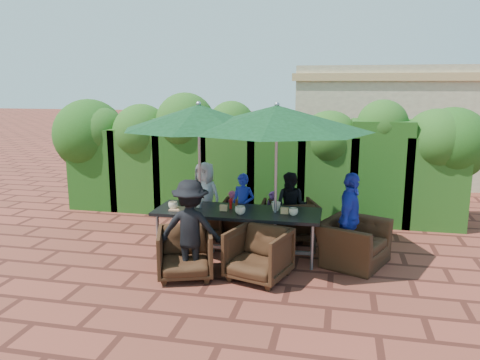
% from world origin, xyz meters
% --- Properties ---
extents(ground, '(80.00, 80.00, 0.00)m').
position_xyz_m(ground, '(0.00, 0.00, 0.00)').
color(ground, brown).
rests_on(ground, ground).
extents(dining_table, '(2.63, 0.90, 0.75)m').
position_xyz_m(dining_table, '(0.16, -0.12, 0.68)').
color(dining_table, black).
rests_on(dining_table, ground).
extents(umbrella_left, '(2.43, 2.43, 2.46)m').
position_xyz_m(umbrella_left, '(-0.46, -0.09, 2.21)').
color(umbrella_left, gray).
rests_on(umbrella_left, ground).
extents(umbrella_right, '(2.90, 2.90, 2.46)m').
position_xyz_m(umbrella_right, '(0.77, -0.10, 2.21)').
color(umbrella_right, gray).
rests_on(umbrella_right, ground).
extents(chair_far_left, '(0.76, 0.72, 0.72)m').
position_xyz_m(chair_far_left, '(-0.60, 0.85, 0.36)').
color(chair_far_left, black).
rests_on(chair_far_left, ground).
extents(chair_far_mid, '(0.79, 0.74, 0.77)m').
position_xyz_m(chair_far_mid, '(0.09, 0.74, 0.39)').
color(chair_far_mid, black).
rests_on(chair_far_mid, ground).
extents(chair_far_right, '(0.96, 0.93, 0.78)m').
position_xyz_m(chair_far_right, '(0.96, 0.85, 0.39)').
color(chair_far_right, black).
rests_on(chair_far_right, ground).
extents(chair_near_left, '(0.95, 0.92, 0.78)m').
position_xyz_m(chair_near_left, '(-0.38, -1.12, 0.39)').
color(chair_near_left, black).
rests_on(chair_near_left, ground).
extents(chair_near_right, '(0.96, 0.93, 0.80)m').
position_xyz_m(chair_near_right, '(0.66, -0.97, 0.40)').
color(chair_near_right, black).
rests_on(chair_near_right, ground).
extents(chair_end_right, '(1.02, 1.21, 0.89)m').
position_xyz_m(chair_end_right, '(1.97, -0.08, 0.45)').
color(chair_end_right, black).
rests_on(chair_end_right, ground).
extents(adult_far_left, '(0.73, 0.54, 1.34)m').
position_xyz_m(adult_far_left, '(-0.67, 0.87, 0.67)').
color(adult_far_left, silver).
rests_on(adult_far_left, ground).
extents(adult_far_mid, '(0.49, 0.42, 1.18)m').
position_xyz_m(adult_far_mid, '(0.08, 0.73, 0.59)').
color(adult_far_mid, '#2030B2').
rests_on(adult_far_mid, ground).
extents(adult_far_right, '(0.64, 0.47, 1.21)m').
position_xyz_m(adult_far_right, '(0.92, 0.87, 0.60)').
color(adult_far_right, black).
rests_on(adult_far_right, ground).
extents(adult_near_left, '(0.94, 0.50, 1.42)m').
position_xyz_m(adult_near_left, '(-0.29, -1.09, 0.71)').
color(adult_near_left, black).
rests_on(adult_near_left, ground).
extents(adult_end_right, '(0.54, 0.89, 1.42)m').
position_xyz_m(adult_end_right, '(1.91, -0.08, 0.71)').
color(adult_end_right, '#2030B2').
rests_on(adult_end_right, ground).
extents(child_left, '(0.35, 0.32, 0.81)m').
position_xyz_m(child_left, '(-0.18, 0.95, 0.40)').
color(child_left, '#EB5382').
rests_on(child_left, ground).
extents(child_right, '(0.36, 0.32, 0.83)m').
position_xyz_m(child_right, '(0.56, 0.98, 0.41)').
color(child_right, '#88479A').
rests_on(child_right, ground).
extents(pedestrian_a, '(1.58, 1.53, 1.74)m').
position_xyz_m(pedestrian_a, '(1.57, 4.23, 0.87)').
color(pedestrian_a, '#217C41').
rests_on(pedestrian_a, ground).
extents(pedestrian_b, '(0.89, 0.65, 1.67)m').
position_xyz_m(pedestrian_b, '(2.64, 4.34, 0.83)').
color(pedestrian_b, '#EB5382').
rests_on(pedestrian_b, ground).
extents(pedestrian_c, '(1.10, 1.13, 1.70)m').
position_xyz_m(pedestrian_c, '(3.13, 4.38, 0.85)').
color(pedestrian_c, gray).
rests_on(pedestrian_c, ground).
extents(cup_a, '(0.15, 0.15, 0.12)m').
position_xyz_m(cup_a, '(-0.87, -0.25, 0.81)').
color(cup_a, beige).
rests_on(cup_a, dining_table).
extents(cup_b, '(0.14, 0.14, 0.13)m').
position_xyz_m(cup_b, '(-0.50, -0.07, 0.81)').
color(cup_b, beige).
rests_on(cup_b, dining_table).
extents(cup_c, '(0.16, 0.16, 0.13)m').
position_xyz_m(cup_c, '(0.26, -0.34, 0.81)').
color(cup_c, beige).
rests_on(cup_c, dining_table).
extents(cup_d, '(0.15, 0.15, 0.14)m').
position_xyz_m(cup_d, '(0.76, -0.01, 0.82)').
color(cup_d, beige).
rests_on(cup_d, dining_table).
extents(cup_e, '(0.14, 0.14, 0.11)m').
position_xyz_m(cup_e, '(1.06, -0.22, 0.81)').
color(cup_e, beige).
rests_on(cup_e, dining_table).
extents(ketchup_bottle, '(0.04, 0.04, 0.17)m').
position_xyz_m(ketchup_bottle, '(0.04, -0.04, 0.83)').
color(ketchup_bottle, '#B20C0A').
rests_on(ketchup_bottle, dining_table).
extents(sauce_bottle, '(0.04, 0.04, 0.17)m').
position_xyz_m(sauce_bottle, '(0.14, -0.08, 0.83)').
color(sauce_bottle, '#4C230C').
rests_on(sauce_bottle, dining_table).
extents(serving_tray, '(0.35, 0.25, 0.02)m').
position_xyz_m(serving_tray, '(-0.72, -0.26, 0.76)').
color(serving_tray, '#B07C55').
rests_on(serving_tray, dining_table).
extents(number_block_left, '(0.12, 0.06, 0.10)m').
position_xyz_m(number_block_left, '(-0.04, -0.19, 0.80)').
color(number_block_left, tan).
rests_on(number_block_left, dining_table).
extents(number_block_right, '(0.12, 0.06, 0.10)m').
position_xyz_m(number_block_right, '(0.92, -0.15, 0.80)').
color(number_block_right, tan).
rests_on(number_block_right, dining_table).
extents(hedge_wall, '(9.10, 1.60, 2.55)m').
position_xyz_m(hedge_wall, '(-0.19, 2.32, 1.34)').
color(hedge_wall, '#1D3C10').
rests_on(hedge_wall, ground).
extents(building, '(6.20, 3.08, 3.20)m').
position_xyz_m(building, '(3.50, 6.99, 1.61)').
color(building, beige).
rests_on(building, ground).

